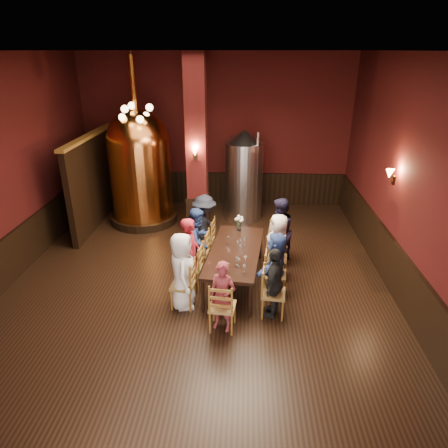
# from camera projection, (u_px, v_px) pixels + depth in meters

# --- Properties ---
(room) EXTENTS (10.00, 10.02, 4.50)m
(room) POSITION_uv_depth(u_px,v_px,m) (195.00, 183.00, 7.40)
(room) COLOR black
(room) RESTS_ON ground
(wainscot_right) EXTENTS (0.08, 9.90, 1.00)m
(wainscot_right) POSITION_uv_depth(u_px,v_px,m) (396.00, 271.00, 7.90)
(wainscot_right) COLOR black
(wainscot_right) RESTS_ON ground
(wainscot_back) EXTENTS (7.90, 0.08, 1.00)m
(wainscot_back) POSITION_uv_depth(u_px,v_px,m) (216.00, 188.00, 12.64)
(wainscot_back) COLOR black
(wainscot_back) RESTS_ON ground
(wainscot_left) EXTENTS (0.08, 9.90, 1.00)m
(wainscot_left) POSITION_uv_depth(u_px,v_px,m) (9.00, 260.00, 8.31)
(wainscot_left) COLOR black
(wainscot_left) RESTS_ON ground
(column) EXTENTS (0.58, 0.58, 4.50)m
(column) POSITION_uv_depth(u_px,v_px,m) (197.00, 148.00, 9.97)
(column) COLOR #430E0F
(column) RESTS_ON ground
(partition) EXTENTS (0.22, 3.50, 2.40)m
(partition) POSITION_uv_depth(u_px,v_px,m) (94.00, 182.00, 10.91)
(partition) COLOR black
(partition) RESTS_ON ground
(pendant_cluster) EXTENTS (0.90, 0.90, 1.70)m
(pendant_cluster) POSITION_uv_depth(u_px,v_px,m) (136.00, 112.00, 9.80)
(pendant_cluster) COLOR #A57226
(pendant_cluster) RESTS_ON room
(sconce_wall) EXTENTS (0.20, 0.20, 0.36)m
(sconce_wall) POSITION_uv_depth(u_px,v_px,m) (394.00, 176.00, 7.95)
(sconce_wall) COLOR black
(sconce_wall) RESTS_ON room
(sconce_column) EXTENTS (0.20, 0.20, 0.36)m
(sconce_column) POSITION_uv_depth(u_px,v_px,m) (195.00, 153.00, 9.72)
(sconce_column) COLOR black
(sconce_column) RESTS_ON column
(dining_table) EXTENTS (1.25, 2.49, 0.75)m
(dining_table) POSITION_uv_depth(u_px,v_px,m) (235.00, 253.00, 8.19)
(dining_table) COLOR black
(dining_table) RESTS_ON ground
(chair_0) EXTENTS (0.51, 0.51, 0.92)m
(chair_0) POSITION_uv_depth(u_px,v_px,m) (183.00, 285.00, 7.50)
(chair_0) COLOR #976126
(chair_0) RESTS_ON ground
(person_0) EXTENTS (0.59, 0.81, 1.51)m
(person_0) POSITION_uv_depth(u_px,v_px,m) (182.00, 271.00, 7.38)
(person_0) COLOR white
(person_0) RESTS_ON ground
(chair_1) EXTENTS (0.51, 0.51, 0.92)m
(chair_1) POSITION_uv_depth(u_px,v_px,m) (191.00, 267.00, 8.11)
(chair_1) COLOR #976126
(chair_1) RESTS_ON ground
(person_1) EXTENTS (0.41, 0.59, 1.54)m
(person_1) POSITION_uv_depth(u_px,v_px,m) (191.00, 254.00, 7.98)
(person_1) COLOR maroon
(person_1) RESTS_ON ground
(chair_2) EXTENTS (0.51, 0.51, 0.92)m
(chair_2) POSITION_uv_depth(u_px,v_px,m) (198.00, 252.00, 8.70)
(chair_2) COLOR #976126
(chair_2) RESTS_ON ground
(person_2) EXTENTS (0.59, 0.80, 1.49)m
(person_2) POSITION_uv_depth(u_px,v_px,m) (198.00, 241.00, 8.59)
(person_2) COLOR navy
(person_2) RESTS_ON ground
(chair_3) EXTENTS (0.51, 0.51, 0.92)m
(chair_3) POSITION_uv_depth(u_px,v_px,m) (205.00, 239.00, 9.31)
(chair_3) COLOR #976126
(chair_3) RESTS_ON ground
(person_3) EXTENTS (0.78, 1.10, 1.54)m
(person_3) POSITION_uv_depth(u_px,v_px,m) (205.00, 227.00, 9.18)
(person_3) COLOR black
(person_3) RESTS_ON ground
(chair_4) EXTENTS (0.51, 0.51, 0.92)m
(chair_4) POSITION_uv_depth(u_px,v_px,m) (274.00, 293.00, 7.25)
(chair_4) COLOR #976126
(chair_4) RESTS_ON ground
(person_4) EXTENTS (0.58, 0.86, 1.36)m
(person_4) POSITION_uv_depth(u_px,v_px,m) (274.00, 283.00, 7.16)
(person_4) COLOR black
(person_4) RESTS_ON ground
(chair_5) EXTENTS (0.51, 0.51, 0.92)m
(chair_5) POSITION_uv_depth(u_px,v_px,m) (275.00, 274.00, 7.85)
(chair_5) COLOR #976126
(chair_5) RESTS_ON ground
(person_5) EXTENTS (0.82, 1.31, 1.35)m
(person_5) POSITION_uv_depth(u_px,v_px,m) (276.00, 265.00, 7.77)
(person_5) COLOR #2F478E
(person_5) RESTS_ON ground
(chair_6) EXTENTS (0.51, 0.51, 0.92)m
(chair_6) POSITION_uv_depth(u_px,v_px,m) (277.00, 258.00, 8.45)
(chair_6) COLOR #976126
(chair_6) RESTS_ON ground
(person_6) EXTENTS (0.61, 0.80, 1.46)m
(person_6) POSITION_uv_depth(u_px,v_px,m) (277.00, 247.00, 8.34)
(person_6) COLOR white
(person_6) RESTS_ON ground
(chair_7) EXTENTS (0.51, 0.51, 0.92)m
(chair_7) POSITION_uv_depth(u_px,v_px,m) (278.00, 244.00, 9.05)
(chair_7) COLOR #976126
(chair_7) RESTS_ON ground
(person_7) EXTENTS (0.68, 0.84, 1.56)m
(person_7) POSITION_uv_depth(u_px,v_px,m) (279.00, 232.00, 8.93)
(person_7) COLOR #1C1831
(person_7) RESTS_ON ground
(chair_8) EXTENTS (0.51, 0.51, 0.92)m
(chair_8) POSITION_uv_depth(u_px,v_px,m) (222.00, 306.00, 6.88)
(chair_8) COLOR #976126
(chair_8) RESTS_ON ground
(person_8) EXTENTS (0.55, 0.45, 1.30)m
(person_8) POSITION_uv_depth(u_px,v_px,m) (222.00, 297.00, 6.80)
(person_8) COLOR maroon
(person_8) RESTS_ON ground
(copper_kettle) EXTENTS (1.94, 1.94, 4.41)m
(copper_kettle) POSITION_uv_depth(u_px,v_px,m) (140.00, 166.00, 10.84)
(copper_kettle) COLOR black
(copper_kettle) RESTS_ON ground
(steel_vessel) EXTENTS (1.22, 1.22, 2.55)m
(steel_vessel) POSITION_uv_depth(u_px,v_px,m) (244.00, 175.00, 11.19)
(steel_vessel) COLOR #B2B2B7
(steel_vessel) RESTS_ON ground
(rose_vase) EXTENTS (0.21, 0.21, 0.35)m
(rose_vase) POSITION_uv_depth(u_px,v_px,m) (239.00, 221.00, 8.98)
(rose_vase) COLOR white
(rose_vase) RESTS_ON dining_table
(wine_glass_0) EXTENTS (0.07, 0.07, 0.17)m
(wine_glass_0) POSITION_uv_depth(u_px,v_px,m) (241.00, 244.00, 8.21)
(wine_glass_0) COLOR white
(wine_glass_0) RESTS_ON dining_table
(wine_glass_1) EXTENTS (0.07, 0.07, 0.17)m
(wine_glass_1) POSITION_uv_depth(u_px,v_px,m) (237.00, 261.00, 7.56)
(wine_glass_1) COLOR white
(wine_glass_1) RESTS_ON dining_table
(wine_glass_2) EXTENTS (0.07, 0.07, 0.17)m
(wine_glass_2) POSITION_uv_depth(u_px,v_px,m) (245.00, 241.00, 8.35)
(wine_glass_2) COLOR white
(wine_glass_2) RESTS_ON dining_table
(wine_glass_3) EXTENTS (0.07, 0.07, 0.17)m
(wine_glass_3) POSITION_uv_depth(u_px,v_px,m) (228.00, 240.00, 8.39)
(wine_glass_3) COLOR white
(wine_glass_3) RESTS_ON dining_table
(wine_glass_4) EXTENTS (0.07, 0.07, 0.17)m
(wine_glass_4) POSITION_uv_depth(u_px,v_px,m) (239.00, 263.00, 7.50)
(wine_glass_4) COLOR white
(wine_glass_4) RESTS_ON dining_table
(wine_glass_5) EXTENTS (0.07, 0.07, 0.17)m
(wine_glass_5) POSITION_uv_depth(u_px,v_px,m) (238.00, 245.00, 8.20)
(wine_glass_5) COLOR white
(wine_glass_5) RESTS_ON dining_table
(wine_glass_6) EXTENTS (0.07, 0.07, 0.17)m
(wine_glass_6) POSITION_uv_depth(u_px,v_px,m) (228.00, 268.00, 7.34)
(wine_glass_6) COLOR white
(wine_glass_6) RESTS_ON dining_table
(wine_glass_7) EXTENTS (0.07, 0.07, 0.17)m
(wine_glass_7) POSITION_uv_depth(u_px,v_px,m) (244.00, 269.00, 7.30)
(wine_glass_7) COLOR white
(wine_glass_7) RESTS_ON dining_table
(wine_glass_8) EXTENTS (0.07, 0.07, 0.17)m
(wine_glass_8) POSITION_uv_depth(u_px,v_px,m) (240.00, 243.00, 8.30)
(wine_glass_8) COLOR white
(wine_glass_8) RESTS_ON dining_table
(wine_glass_9) EXTENTS (0.07, 0.07, 0.17)m
(wine_glass_9) POSITION_uv_depth(u_px,v_px,m) (245.00, 260.00, 7.62)
(wine_glass_9) COLOR white
(wine_glass_9) RESTS_ON dining_table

